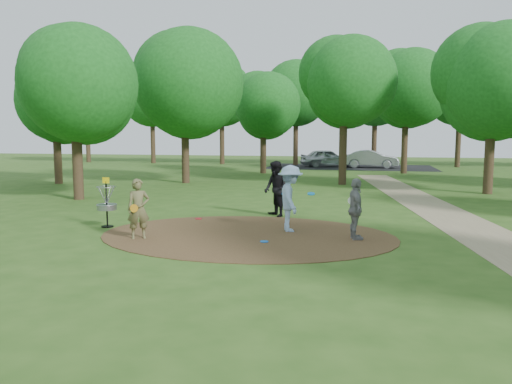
# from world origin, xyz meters

# --- Properties ---
(ground) EXTENTS (100.00, 100.00, 0.00)m
(ground) POSITION_xyz_m (0.00, 0.00, 0.00)
(ground) COLOR #2D5119
(ground) RESTS_ON ground
(dirt_clearing) EXTENTS (8.40, 8.40, 0.02)m
(dirt_clearing) POSITION_xyz_m (0.00, 0.00, 0.01)
(dirt_clearing) COLOR #47301C
(dirt_clearing) RESTS_ON ground
(footpath) EXTENTS (7.55, 39.89, 0.01)m
(footpath) POSITION_xyz_m (6.50, 2.00, 0.01)
(footpath) COLOR #8C7A5B
(footpath) RESTS_ON ground
(parking_lot) EXTENTS (14.00, 8.00, 0.01)m
(parking_lot) POSITION_xyz_m (2.00, 30.00, 0.00)
(parking_lot) COLOR black
(parking_lot) RESTS_ON ground
(player_observer_with_disc) EXTENTS (0.72, 0.64, 1.66)m
(player_observer_with_disc) POSITION_xyz_m (-2.78, -1.09, 0.83)
(player_observer_with_disc) COLOR brown
(player_observer_with_disc) RESTS_ON ground
(player_throwing_with_disc) EXTENTS (1.26, 1.42, 1.96)m
(player_throwing_with_disc) POSITION_xyz_m (1.12, 0.80, 0.98)
(player_throwing_with_disc) COLOR #97B7E1
(player_throwing_with_disc) RESTS_ON ground
(player_walking_with_disc) EXTENTS (1.15, 1.19, 1.94)m
(player_walking_with_disc) POSITION_xyz_m (0.23, 3.38, 0.97)
(player_walking_with_disc) COLOR black
(player_walking_with_disc) RESTS_ON ground
(player_waiting_with_disc) EXTENTS (0.63, 1.05, 1.68)m
(player_waiting_with_disc) POSITION_xyz_m (3.01, 0.03, 0.84)
(player_waiting_with_disc) COLOR gray
(player_waiting_with_disc) RESTS_ON ground
(disc_ground_blue) EXTENTS (0.22, 0.22, 0.02)m
(disc_ground_blue) POSITION_xyz_m (0.66, -0.83, 0.03)
(disc_ground_blue) COLOR blue
(disc_ground_blue) RESTS_ON dirt_clearing
(disc_ground_red) EXTENTS (0.22, 0.22, 0.02)m
(disc_ground_red) POSITION_xyz_m (-2.20, 2.20, 0.03)
(disc_ground_red) COLOR red
(disc_ground_red) RESTS_ON dirt_clearing
(car_left) EXTENTS (4.83, 3.30, 1.53)m
(car_left) POSITION_xyz_m (-0.00, 30.02, 0.76)
(car_left) COLOR #B3B7BB
(car_left) RESTS_ON ground
(car_right) EXTENTS (4.60, 1.85, 1.49)m
(car_right) POSITION_xyz_m (3.76, 29.49, 0.74)
(car_right) COLOR #989A9F
(car_right) RESTS_ON ground
(disc_golf_basket) EXTENTS (0.63, 0.63, 1.54)m
(disc_golf_basket) POSITION_xyz_m (-4.50, 0.30, 0.87)
(disc_golf_basket) COLOR black
(disc_golf_basket) RESTS_ON ground
(tree_ring) EXTENTS (37.43, 45.16, 8.69)m
(tree_ring) POSITION_xyz_m (2.50, 8.56, 5.19)
(tree_ring) COLOR #332316
(tree_ring) RESTS_ON ground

